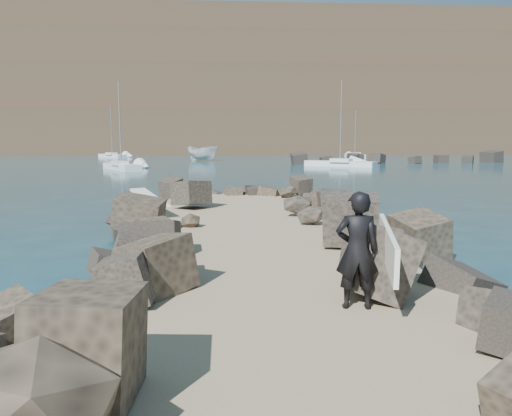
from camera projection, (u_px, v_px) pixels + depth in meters
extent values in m
plane|color=#0F384C|center=(253.00, 262.00, 12.55)|extent=(800.00, 800.00, 0.00)
cube|color=#8C7759|center=(259.00, 270.00, 10.53)|extent=(6.00, 26.00, 0.60)
cube|color=black|center=(124.00, 258.00, 10.81)|extent=(2.60, 22.00, 1.00)
cube|color=black|center=(386.00, 254.00, 11.20)|extent=(2.60, 22.00, 1.00)
cube|color=black|center=(480.00, 159.00, 69.20)|extent=(52.00, 4.00, 1.20)
cube|color=#2D4919|center=(253.00, 103.00, 169.30)|extent=(360.00, 140.00, 32.00)
cube|color=white|center=(150.00, 202.00, 16.34)|extent=(1.58, 2.07, 0.07)
imported|color=silver|center=(203.00, 153.00, 77.23)|extent=(6.09, 5.75, 2.35)
imported|color=black|center=(357.00, 250.00, 7.17)|extent=(0.67, 0.48, 1.71)
cube|color=white|center=(388.00, 247.00, 7.19)|extent=(0.52, 2.09, 0.67)
cube|color=white|center=(355.00, 156.00, 90.60)|extent=(2.08, 7.26, 0.80)
cylinder|color=gray|center=(355.00, 133.00, 90.02)|extent=(0.12, 0.12, 7.88)
cube|color=white|center=(356.00, 154.00, 89.68)|extent=(1.29, 2.08, 0.44)
cube|color=white|center=(112.00, 156.00, 90.45)|extent=(6.29, 7.39, 0.80)
cylinder|color=gray|center=(111.00, 130.00, 89.82)|extent=(0.12, 0.12, 8.79)
cube|color=white|center=(111.00, 154.00, 89.63)|extent=(2.38, 2.55, 0.44)
cube|color=white|center=(340.00, 164.00, 59.57)|extent=(8.07, 6.55, 0.80)
cylinder|color=gray|center=(341.00, 121.00, 58.90)|extent=(0.12, 0.12, 9.44)
cube|color=white|center=(341.00, 160.00, 58.91)|extent=(2.75, 2.52, 0.44)
cube|color=white|center=(121.00, 167.00, 52.59)|extent=(5.20, 7.59, 0.80)
cylinder|color=gray|center=(120.00, 123.00, 51.97)|extent=(0.12, 0.12, 8.49)
cube|color=white|center=(120.00, 163.00, 51.72)|extent=(2.12, 2.49, 0.44)
cube|color=white|center=(95.00, 41.00, 155.63)|extent=(10.00, 8.00, 4.00)
cube|color=white|center=(223.00, 51.00, 171.20)|extent=(8.00, 6.00, 3.50)
cube|color=white|center=(335.00, 42.00, 156.71)|extent=(12.00, 7.00, 4.00)
cube|color=white|center=(428.00, 51.00, 170.99)|extent=(6.00, 6.00, 3.00)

